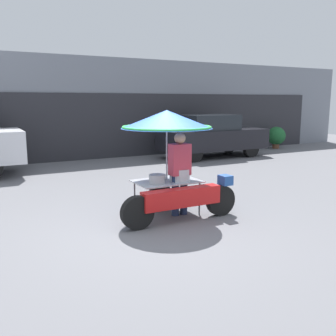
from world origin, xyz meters
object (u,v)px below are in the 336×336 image
vendor_motorcycle_cart (169,138)px  potted_plant (276,136)px  vendor_person (180,170)px  parked_car (212,136)px

vendor_motorcycle_cart → potted_plant: (8.99, 6.57, -0.91)m
vendor_motorcycle_cart → vendor_person: vendor_motorcycle_cart is taller
potted_plant → parked_car: bearing=-168.3°
vendor_motorcycle_cart → potted_plant: 11.17m
vendor_motorcycle_cart → parked_car: (4.90, 5.73, -0.65)m
parked_car → vendor_person: bearing=-129.1°
vendor_person → parked_car: (4.73, 5.82, -0.05)m
vendor_person → parked_car: 7.50m
parked_car → potted_plant: (4.09, 0.85, -0.26)m
vendor_person → potted_plant: 11.06m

